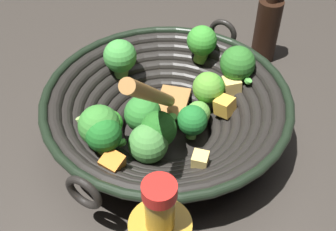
% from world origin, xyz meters
% --- Properties ---
extents(ground_plane, '(4.00, 4.00, 0.00)m').
position_xyz_m(ground_plane, '(0.00, 0.00, 0.00)').
color(ground_plane, '#332D28').
extents(wok, '(0.41, 0.38, 0.25)m').
position_xyz_m(wok, '(0.00, -0.00, 0.06)').
color(wok, black).
rests_on(wok, ground).
extents(soy_sauce_bottle, '(0.05, 0.05, 0.17)m').
position_xyz_m(soy_sauce_bottle, '(-0.29, -0.04, 0.07)').
color(soy_sauce_bottle, black).
rests_on(soy_sauce_bottle, ground).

